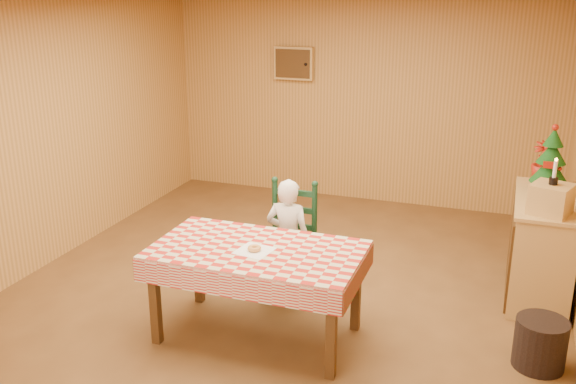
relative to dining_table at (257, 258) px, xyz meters
The scene contains 13 objects.
ground 0.98m from the dining_table, 95.02° to the left, with size 6.00×6.00×0.00m, color brown.
cabin_walls 1.68m from the dining_table, 92.97° to the left, with size 5.10×6.05×2.65m.
dining_table is the anchor object (origin of this frame).
ladder_chair 0.81m from the dining_table, 90.00° to the left, with size 0.44×0.40×1.08m.
seated_child 0.74m from the dining_table, 90.00° to the left, with size 0.41×0.27×1.12m, color silver.
napkin 0.10m from the dining_table, 90.00° to the right, with size 0.26×0.26×0.00m, color white.
donut 0.12m from the dining_table, 90.00° to the right, with size 0.11×0.11×0.04m, color #D6964C.
shelf_unit 2.65m from the dining_table, 35.98° to the left, with size 0.54×1.24×0.93m.
crate 2.46m from the dining_table, 28.22° to the left, with size 0.30×0.30×0.25m, color tan.
christmas_tree 2.85m from the dining_table, 40.02° to the left, with size 0.34×0.34×0.62m.
flower_arrangement 3.00m from the dining_table, 45.09° to the left, with size 0.22×0.22×0.38m, color maroon.
candle_set 2.50m from the dining_table, 28.22° to the left, with size 0.07×0.07×0.22m.
storage_bin 2.23m from the dining_table, ahead, with size 0.38×0.38×0.38m, color black.
Camera 1 is at (1.84, -4.96, 2.76)m, focal length 40.00 mm.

